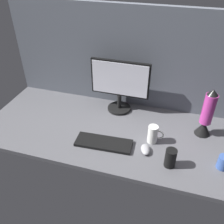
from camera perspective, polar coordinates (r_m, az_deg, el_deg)
The scene contains 9 objects.
ground_plane at distance 175.83cm, azimuth -0.16°, elevation -4.14°, with size 180.00×80.00×3.00cm, color #515156.
cubicle_wall_back at distance 186.48cm, azimuth 3.22°, elevation 12.47°, with size 180.00×5.00×75.84cm.
monitor at distance 182.57cm, azimuth 1.84°, elevation 6.60°, with size 43.87×18.00×40.36cm.
keyboard at distance 161.80cm, azimuth -1.92°, elevation -7.19°, with size 37.00×13.00×2.00cm, color black.
mouse at distance 157.70cm, azimuth 7.74°, elevation -8.61°, with size 5.60×9.60×3.40cm, color #99999E.
mug_ceramic_blue at distance 158.88cm, azimuth 24.42°, elevation -10.58°, with size 6.67×6.67×8.60cm.
mug_ceramic_white at distance 162.28cm, azimuth 9.53°, elevation -5.11°, with size 10.52×6.46×12.54cm.
mug_black_travel at distance 149.02cm, azimuth 13.41°, elevation -10.33°, with size 6.64×6.64×12.10cm.
lava_lamp at distance 172.95cm, azimuth 21.09°, elevation -0.93°, with size 10.70×10.70×35.00cm.
Camera 1 is at (39.19, -129.73, 110.52)cm, focal length 39.39 mm.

